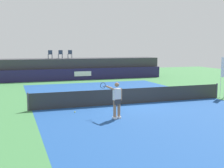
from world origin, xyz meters
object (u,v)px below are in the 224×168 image
at_px(spectator_chair_far_left, 50,54).
at_px(net_post_near, 28,102).
at_px(spectator_chair_center, 70,54).
at_px(net_post_far, 217,91).
at_px(spectator_chair_left, 60,54).
at_px(tennis_player, 116,99).
at_px(umpire_chair, 224,74).
at_px(tennis_ball, 75,112).

relative_size(spectator_chair_far_left, net_post_near, 0.89).
height_order(spectator_chair_center, net_post_far, spectator_chair_center).
bearing_deg(net_post_near, spectator_chair_left, 74.38).
bearing_deg(tennis_player, umpire_chair, 19.44).
relative_size(spectator_chair_left, spectator_chair_center, 1.00).
xyz_separation_m(spectator_chair_left, net_post_near, (-4.31, -15.43, -2.19)).
height_order(spectator_chair_left, tennis_ball, spectator_chair_left).
bearing_deg(tennis_ball, net_post_far, 7.15).
xyz_separation_m(umpire_chair, net_post_far, (-0.55, -0.00, -1.09)).
bearing_deg(umpire_chair, spectator_chair_left, 119.23).
distance_m(umpire_chair, tennis_ball, 10.82).
bearing_deg(spectator_chair_center, spectator_chair_left, -175.93).
relative_size(spectator_chair_left, tennis_ball, 13.06).
distance_m(spectator_chair_center, net_post_near, 16.55).
bearing_deg(spectator_chair_far_left, spectator_chair_center, 7.97).
xyz_separation_m(spectator_chair_left, tennis_player, (-0.34, -18.59, -1.73)).
relative_size(spectator_chair_left, net_post_far, 0.89).
height_order(spectator_chair_far_left, spectator_chair_left, same).
xyz_separation_m(umpire_chair, net_post_near, (-12.95, -0.00, -1.09)).
relative_size(spectator_chair_far_left, tennis_player, 0.50).
bearing_deg(tennis_player, net_post_far, 20.58).
height_order(spectator_chair_far_left, net_post_near, spectator_chair_far_left).
height_order(spectator_chair_far_left, tennis_ball, spectator_chair_far_left).
xyz_separation_m(spectator_chair_far_left, spectator_chair_left, (1.12, 0.23, 0.00)).
distance_m(net_post_far, tennis_player, 9.02).
distance_m(spectator_chair_far_left, spectator_chair_left, 1.14).
relative_size(spectator_chair_center, tennis_player, 0.50).
xyz_separation_m(net_post_near, net_post_far, (12.40, 0.00, 0.00)).
xyz_separation_m(tennis_player, tennis_ball, (-1.65, 1.90, -0.92)).
height_order(net_post_far, tennis_ball, net_post_far).
xyz_separation_m(umpire_chair, tennis_player, (-8.98, -3.17, -0.63)).
bearing_deg(spectator_chair_center, net_post_near, -109.06).
relative_size(tennis_player, tennis_ball, 26.03).
bearing_deg(spectator_chair_far_left, net_post_far, -58.79).
xyz_separation_m(spectator_chair_left, umpire_chair, (8.63, -15.42, -1.11)).
distance_m(spectator_chair_far_left, net_post_near, 15.68).
relative_size(net_post_near, tennis_ball, 14.71).
height_order(net_post_near, tennis_ball, net_post_near).
bearing_deg(umpire_chair, spectator_chair_center, 116.09).
distance_m(spectator_chair_far_left, net_post_far, 17.90).
relative_size(spectator_chair_center, net_post_far, 0.89).
bearing_deg(spectator_chair_far_left, umpire_chair, -57.31).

